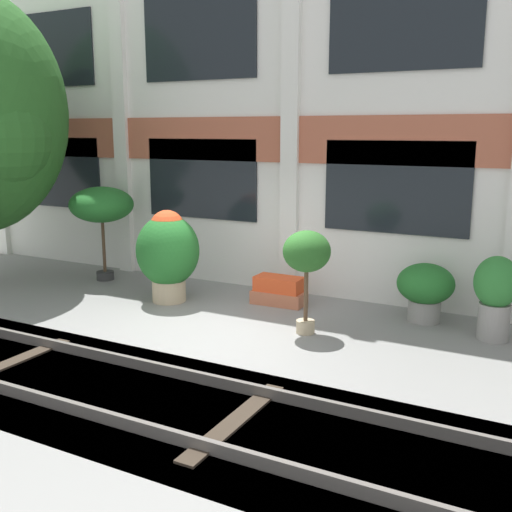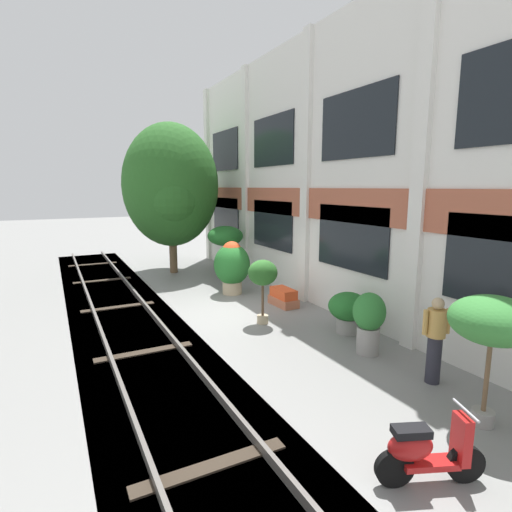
# 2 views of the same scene
# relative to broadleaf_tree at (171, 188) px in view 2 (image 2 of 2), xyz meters

# --- Properties ---
(ground_plane) EXTENTS (80.00, 80.00, 0.00)m
(ground_plane) POSITION_rel_broadleaf_tree_xyz_m (6.06, -0.24, -3.54)
(ground_plane) COLOR gray
(apartment_facade) EXTENTS (17.30, 0.64, 8.12)m
(apartment_facade) POSITION_rel_broadleaf_tree_xyz_m (6.06, 2.79, 0.50)
(apartment_facade) COLOR silver
(apartment_facade) RESTS_ON ground
(rail_tracks) EXTENTS (24.94, 2.80, 0.43)m
(rail_tracks) POSITION_rel_broadleaf_tree_xyz_m (6.06, -2.89, -3.67)
(rail_tracks) COLOR #4C473F
(rail_tracks) RESTS_ON ground
(broadleaf_tree) EXTENTS (4.07, 3.88, 6.15)m
(broadleaf_tree) POSITION_rel_broadleaf_tree_xyz_m (0.00, 0.00, 0.00)
(broadleaf_tree) COLOR brown
(broadleaf_tree) RESTS_ON ground
(potted_plant_square_trough) EXTENTS (1.03, 0.55, 0.54)m
(potted_plant_square_trough) POSITION_rel_broadleaf_tree_xyz_m (6.25, 1.64, -3.28)
(potted_plant_square_trough) COLOR #B76647
(potted_plant_square_trough) RESTS_ON ground
(potted_plant_glazed_jar) EXTENTS (0.99, 0.99, 1.03)m
(potted_plant_glazed_jar) POSITION_rel_broadleaf_tree_xyz_m (8.96, 1.87, -2.93)
(potted_plant_glazed_jar) COLOR gray
(potted_plant_glazed_jar) RESTS_ON ground
(potted_plant_low_pan) EXTENTS (0.78, 0.78, 1.71)m
(potted_plant_low_pan) POSITION_rel_broadleaf_tree_xyz_m (7.37, 0.32, -2.23)
(potted_plant_low_pan) COLOR tan
(potted_plant_low_pan) RESTS_ON ground
(potted_plant_tall_urn) EXTENTS (1.22, 1.22, 2.02)m
(potted_plant_tall_urn) POSITION_rel_broadleaf_tree_xyz_m (12.97, 1.14, -1.91)
(potted_plant_tall_urn) COLOR gray
(potted_plant_tall_urn) RESTS_ON ground
(potted_plant_ribbed_drum) EXTENTS (0.70, 0.70, 1.36)m
(potted_plant_ribbed_drum) POSITION_rel_broadleaf_tree_xyz_m (10.14, 1.44, -2.76)
(potted_plant_ribbed_drum) COLOR gray
(potted_plant_ribbed_drum) RESTS_ON ground
(potted_plant_terracotta_small) EXTENTS (1.39, 1.39, 2.08)m
(potted_plant_terracotta_small) POSITION_rel_broadleaf_tree_xyz_m (1.99, 1.55, -1.88)
(potted_plant_terracotta_small) COLOR #333333
(potted_plant_terracotta_small) RESTS_ON ground
(potted_plant_fluted_column) EXTENTS (1.22, 1.22, 1.80)m
(potted_plant_fluted_column) POSITION_rel_broadleaf_tree_xyz_m (4.27, 0.82, -2.53)
(potted_plant_fluted_column) COLOR tan
(potted_plant_fluted_column) RESTS_ON ground
(scooter_second_parked) EXTENTS (0.71, 1.31, 0.98)m
(scooter_second_parked) POSITION_rel_broadleaf_tree_xyz_m (13.43, -0.69, -3.10)
(scooter_second_parked) COLOR black
(scooter_second_parked) RESTS_ON ground
(resident_by_doorway) EXTENTS (0.34, 0.50, 1.63)m
(resident_by_doorway) POSITION_rel_broadleaf_tree_xyz_m (11.69, 1.59, -2.67)
(resident_by_doorway) COLOR #282833
(resident_by_doorway) RESTS_ON ground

